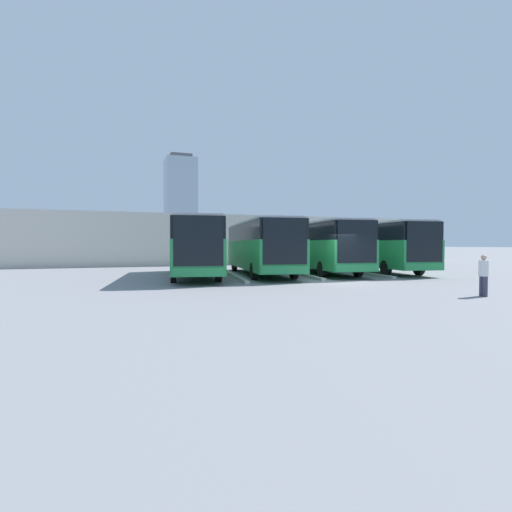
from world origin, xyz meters
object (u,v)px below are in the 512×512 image
(bus_1, at_px, (319,245))
(bus_2, at_px, (260,245))
(pedestrian, at_px, (484,274))
(bus_3, at_px, (193,245))
(bus_0, at_px, (374,245))

(bus_1, distance_m, bus_2, 4.37)
(bus_1, height_order, pedestrian, bus_1)
(bus_3, relative_size, pedestrian, 7.74)
(bus_3, bearing_deg, bus_1, -169.36)
(pedestrian, bearing_deg, bus_2, 32.21)
(bus_0, bearing_deg, bus_2, 8.53)
(bus_0, distance_m, bus_1, 4.37)
(bus_1, bearing_deg, bus_3, 10.64)
(bus_2, xyz_separation_m, bus_3, (4.37, 0.10, 0.00))
(bus_1, relative_size, bus_3, 1.00)
(bus_0, xyz_separation_m, bus_1, (4.37, -0.22, 0.00))
(bus_3, height_order, pedestrian, bus_3)
(bus_0, height_order, bus_2, same)
(pedestrian, bearing_deg, bus_0, -5.15)
(bus_3, xyz_separation_m, pedestrian, (-8.46, 12.78, -1.05))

